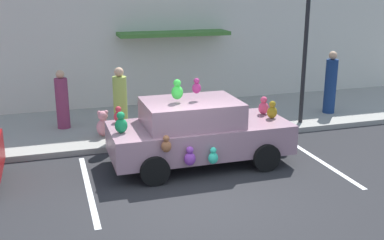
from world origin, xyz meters
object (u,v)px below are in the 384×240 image
at_px(teddy_bear_on_sidewalk, 103,124).
at_px(pedestrian_by_lamp, 120,106).
at_px(plush_covered_car, 197,131).
at_px(street_lamp_post, 306,43).
at_px(pedestrian_near_shopfront, 62,102).
at_px(pedestrian_walking_past, 331,84).

xyz_separation_m(teddy_bear_on_sidewalk, pedestrian_by_lamp, (0.43, -0.39, 0.57)).
height_order(plush_covered_car, street_lamp_post, street_lamp_post).
distance_m(teddy_bear_on_sidewalk, pedestrian_near_shopfront, 1.54).
relative_size(street_lamp_post, pedestrian_near_shopfront, 2.30).
distance_m(plush_covered_car, pedestrian_near_shopfront, 4.46).
distance_m(teddy_bear_on_sidewalk, pedestrian_by_lamp, 0.81).
height_order(pedestrian_walking_past, pedestrian_by_lamp, pedestrian_walking_past).
height_order(plush_covered_car, pedestrian_walking_past, pedestrian_walking_past).
relative_size(street_lamp_post, pedestrian_by_lamp, 2.00).
height_order(street_lamp_post, pedestrian_by_lamp, street_lamp_post).
bearing_deg(teddy_bear_on_sidewalk, pedestrian_by_lamp, -42.57).
bearing_deg(teddy_bear_on_sidewalk, pedestrian_walking_past, 2.08).
height_order(plush_covered_car, pedestrian_by_lamp, plush_covered_car).
relative_size(plush_covered_car, pedestrian_by_lamp, 2.18).
bearing_deg(teddy_bear_on_sidewalk, pedestrian_near_shopfront, 132.09).
height_order(plush_covered_car, teddy_bear_on_sidewalk, plush_covered_car).
xyz_separation_m(street_lamp_post, pedestrian_near_shopfront, (-6.71, 1.53, -1.58)).
xyz_separation_m(plush_covered_car, street_lamp_post, (3.82, 1.86, 1.70)).
xyz_separation_m(teddy_bear_on_sidewalk, pedestrian_walking_past, (7.14, 0.26, 0.59)).
distance_m(plush_covered_car, pedestrian_by_lamp, 2.43).
xyz_separation_m(street_lamp_post, pedestrian_walking_past, (1.41, 0.70, -1.43)).
bearing_deg(plush_covered_car, teddy_bear_on_sidewalk, 129.69).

